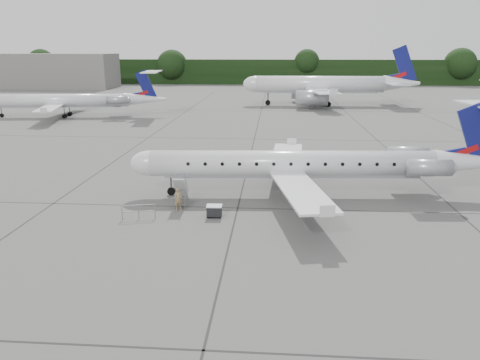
# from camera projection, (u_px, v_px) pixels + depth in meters

# --- Properties ---
(ground) EXTENTS (320.00, 320.00, 0.00)m
(ground) POSITION_uv_depth(u_px,v_px,m) (303.00, 230.00, 30.13)
(ground) COLOR #585856
(ground) RESTS_ON ground
(treeline) EXTENTS (260.00, 4.00, 8.00)m
(treeline) POSITION_uv_depth(u_px,v_px,m) (282.00, 72.00, 153.89)
(treeline) COLOR black
(treeline) RESTS_ON ground
(terminal_building) EXTENTS (40.00, 14.00, 10.00)m
(terminal_building) POSITION_uv_depth(u_px,v_px,m) (47.00, 71.00, 139.40)
(terminal_building) COLOR slate
(terminal_building) RESTS_ON ground
(main_regional_jet) EXTENTS (29.58, 22.20, 7.25)m
(main_regional_jet) POSITION_uv_depth(u_px,v_px,m) (292.00, 151.00, 36.29)
(main_regional_jet) COLOR silver
(main_regional_jet) RESTS_ON ground
(airstair) EXTENTS (1.01, 2.47, 2.27)m
(airstair) POSITION_uv_depth(u_px,v_px,m) (181.00, 190.00, 34.84)
(airstair) COLOR silver
(airstair) RESTS_ON ground
(passenger) EXTENTS (0.72, 0.59, 1.70)m
(passenger) POSITION_uv_depth(u_px,v_px,m) (179.00, 199.00, 33.61)
(passenger) COLOR olive
(passenger) RESTS_ON ground
(safety_railing) EXTENTS (2.16, 0.59, 1.00)m
(safety_railing) POSITION_uv_depth(u_px,v_px,m) (139.00, 212.00, 31.94)
(safety_railing) COLOR gray
(safety_railing) RESTS_ON ground
(baggage_cart) EXTENTS (1.06, 0.87, 0.89)m
(baggage_cart) POSITION_uv_depth(u_px,v_px,m) (214.00, 211.00, 32.38)
(baggage_cart) COLOR black
(baggage_cart) RESTS_ON ground
(bg_narrowbody) EXTENTS (34.05, 25.03, 11.96)m
(bg_narrowbody) POSITION_uv_depth(u_px,v_px,m) (320.00, 76.00, 95.45)
(bg_narrowbody) COLOR silver
(bg_narrowbody) RESTS_ON ground
(bg_regional_left) EXTENTS (32.08, 24.84, 7.79)m
(bg_regional_left) POSITION_uv_depth(u_px,v_px,m) (59.00, 94.00, 79.36)
(bg_regional_left) COLOR silver
(bg_regional_left) RESTS_ON ground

